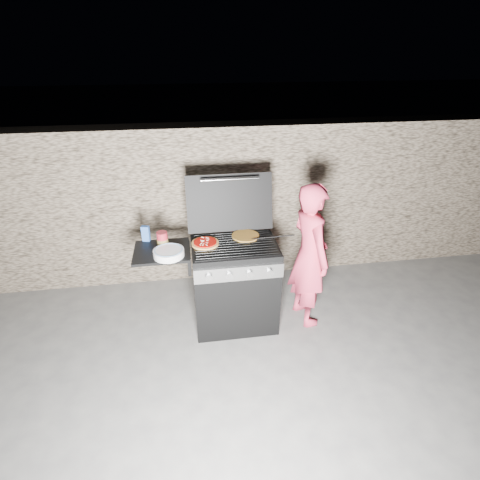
{
  "coord_description": "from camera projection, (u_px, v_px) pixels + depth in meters",
  "views": [
    {
      "loc": [
        -0.41,
        -3.02,
        2.58
      ],
      "look_at": [
        0.05,
        0.0,
        0.95
      ],
      "focal_mm": 28.0,
      "sensor_mm": 36.0,
      "label": 1
    }
  ],
  "objects": [
    {
      "name": "person",
      "position": [
        309.0,
        256.0,
        3.63
      ],
      "size": [
        0.45,
        0.6,
        1.48
      ],
      "primitive_type": "imported",
      "rotation": [
        0.0,
        0.0,
        1.77
      ],
      "color": "#DA3754",
      "rests_on": "ground"
    },
    {
      "name": "gas_grill",
      "position": [
        210.0,
        287.0,
        3.65
      ],
      "size": [
        1.34,
        0.79,
        0.91
      ],
      "primitive_type": null,
      "color": "black",
      "rests_on": "ground"
    },
    {
      "name": "tongs",
      "position": [
        273.0,
        238.0,
        3.5
      ],
      "size": [
        0.39,
        0.12,
        0.08
      ],
      "primitive_type": "cylinder",
      "rotation": [
        0.0,
        1.4,
        -0.27
      ],
      "color": "black",
      "rests_on": "gas_grill"
    },
    {
      "name": "ground",
      "position": [
        235.0,
        321.0,
        3.9
      ],
      "size": [
        50.0,
        50.0,
        0.0
      ],
      "primitive_type": "plane",
      "color": "#4D4C4B"
    },
    {
      "name": "blue_carton",
      "position": [
        146.0,
        234.0,
        3.52
      ],
      "size": [
        0.08,
        0.06,
        0.15
      ],
      "primitive_type": "cube",
      "rotation": [
        0.0,
        0.0,
        -0.25
      ],
      "color": "#2C56A4",
      "rests_on": "gas_grill"
    },
    {
      "name": "plate_stack",
      "position": [
        169.0,
        253.0,
        3.28
      ],
      "size": [
        0.35,
        0.35,
        0.06
      ],
      "primitive_type": "cylinder",
      "rotation": [
        0.0,
        0.0,
        0.38
      ],
      "color": "white",
      "rests_on": "gas_grill"
    },
    {
      "name": "stone_wall",
      "position": [
        222.0,
        203.0,
        4.4
      ],
      "size": [
        8.0,
        0.35,
        1.8
      ],
      "primitive_type": "cube",
      "color": "gray",
      "rests_on": "ground"
    },
    {
      "name": "pizza_topped",
      "position": [
        205.0,
        243.0,
        3.47
      ],
      "size": [
        0.26,
        0.26,
        0.03
      ],
      "primitive_type": null,
      "rotation": [
        0.0,
        0.0,
        -0.05
      ],
      "color": "#DBB059",
      "rests_on": "gas_grill"
    },
    {
      "name": "sauce_jar",
      "position": [
        162.0,
        240.0,
        3.4
      ],
      "size": [
        0.12,
        0.12,
        0.15
      ],
      "primitive_type": "cylinder",
      "rotation": [
        0.0,
        0.0,
        -0.29
      ],
      "color": "maroon",
      "rests_on": "gas_grill"
    },
    {
      "name": "pizza_plain",
      "position": [
        246.0,
        236.0,
        3.61
      ],
      "size": [
        0.35,
        0.35,
        0.01
      ],
      "primitive_type": "cylinder",
      "rotation": [
        0.0,
        0.0,
        0.41
      ],
      "color": "#B48229",
      "rests_on": "gas_grill"
    }
  ]
}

